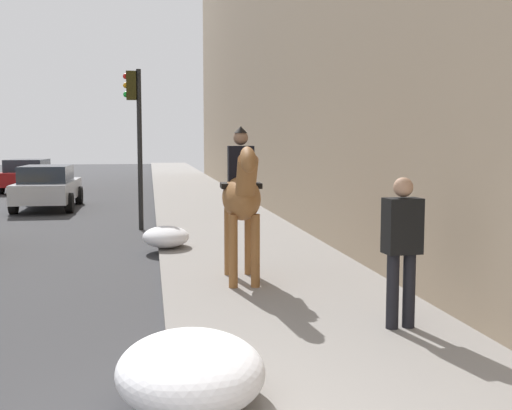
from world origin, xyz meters
TOP-DOWN VIEW (x-y plane):
  - mounted_horse_near at (5.26, -1.19)m, footprint 2.15×0.63m
  - pedestrian_greeting at (2.62, -2.61)m, footprint 0.29×0.42m
  - car_near_lane at (25.34, 5.44)m, footprint 4.36×2.11m
  - car_mid_lane at (17.56, 3.45)m, footprint 4.53×1.89m
  - traffic_light_near_curb at (12.08, 0.47)m, footprint 0.20×0.44m
  - snow_pile_near at (0.96, -0.15)m, footprint 1.55×1.19m
  - snow_pile_far at (8.62, -0.15)m, footprint 1.20×0.92m

SIDE VIEW (x-z plane):
  - snow_pile_far at x=8.62m, z-range 0.12..0.53m
  - snow_pile_near at x=0.96m, z-range 0.12..0.66m
  - car_mid_lane at x=17.56m, z-range 0.03..1.47m
  - car_near_lane at x=25.34m, z-range 0.04..1.48m
  - pedestrian_greeting at x=2.62m, z-range 0.25..1.95m
  - mounted_horse_near at x=5.26m, z-range 0.26..2.58m
  - traffic_light_near_curb at x=12.08m, z-range 0.67..4.66m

